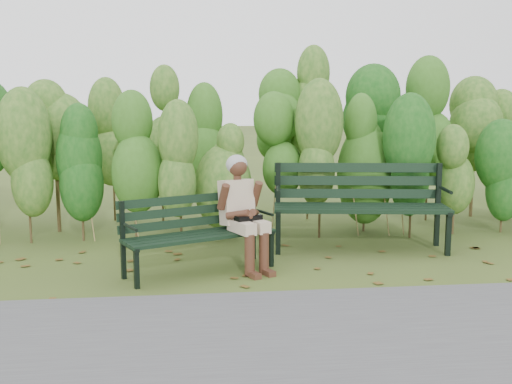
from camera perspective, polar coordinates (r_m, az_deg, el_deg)
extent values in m
plane|color=#3E4B22|center=(6.48, 0.35, -7.03)|extent=(80.00, 80.00, 0.00)
cube|color=#474749|center=(4.42, 3.87, -14.54)|extent=(60.00, 2.50, 0.01)
cylinder|color=#47381E|center=(7.88, -21.16, -1.84)|extent=(0.03, 0.03, 0.80)
ellipsoid|color=#36671E|center=(7.80, -21.41, 2.79)|extent=(0.64, 0.64, 1.44)
cylinder|color=#47381E|center=(7.74, -16.78, -1.80)|extent=(0.03, 0.03, 0.80)
ellipsoid|color=#36671E|center=(7.66, -16.98, 2.92)|extent=(0.64, 0.64, 1.44)
cylinder|color=#47381E|center=(7.66, -12.27, -1.74)|extent=(0.03, 0.03, 0.80)
ellipsoid|color=#36671E|center=(7.57, -12.42, 3.03)|extent=(0.64, 0.64, 1.44)
cylinder|color=#47381E|center=(7.62, -7.69, -1.67)|extent=(0.03, 0.03, 0.80)
ellipsoid|color=#36671E|center=(7.53, -7.79, 3.12)|extent=(0.64, 0.64, 1.44)
cylinder|color=#47381E|center=(7.63, -3.09, -1.60)|extent=(0.03, 0.03, 0.80)
ellipsoid|color=#36671E|center=(7.55, -3.13, 3.20)|extent=(0.64, 0.64, 1.44)
cylinder|color=#47381E|center=(7.69, 1.46, -1.51)|extent=(0.03, 0.03, 0.80)
ellipsoid|color=#36671E|center=(7.61, 1.48, 3.25)|extent=(0.64, 0.64, 1.44)
cylinder|color=#47381E|center=(7.80, 5.92, -1.41)|extent=(0.03, 0.03, 0.80)
ellipsoid|color=#36671E|center=(7.71, 5.99, 3.28)|extent=(0.64, 0.64, 1.44)
cylinder|color=#47381E|center=(7.95, 10.23, -1.31)|extent=(0.03, 0.03, 0.80)
ellipsoid|color=#36671E|center=(7.87, 10.35, 3.29)|extent=(0.64, 0.64, 1.44)
cylinder|color=#47381E|center=(8.15, 14.36, -1.21)|extent=(0.03, 0.03, 0.80)
ellipsoid|color=#36671E|center=(8.07, 14.52, 3.28)|extent=(0.64, 0.64, 1.44)
cylinder|color=#47381E|center=(8.38, 18.27, -1.10)|extent=(0.03, 0.03, 0.80)
ellipsoid|color=#36671E|center=(8.31, 18.47, 3.25)|extent=(0.64, 0.64, 1.44)
cylinder|color=#47381E|center=(8.66, 21.95, -1.00)|extent=(0.03, 0.03, 0.80)
ellipsoid|color=#36671E|center=(8.58, 22.19, 3.22)|extent=(0.64, 0.64, 1.44)
cylinder|color=#47381E|center=(8.80, -19.18, 0.28)|extent=(0.04, 0.04, 1.10)
ellipsoid|color=#134C14|center=(8.73, -19.46, 6.01)|extent=(0.70, 0.70, 1.98)
cylinder|color=#47381E|center=(8.66, -14.22, 0.37)|extent=(0.04, 0.04, 1.10)
ellipsoid|color=#134C14|center=(8.59, -14.44, 6.19)|extent=(0.70, 0.70, 1.98)
cylinder|color=#47381E|center=(8.59, -9.14, 0.45)|extent=(0.04, 0.04, 1.10)
ellipsoid|color=#134C14|center=(8.52, -9.28, 6.33)|extent=(0.70, 0.70, 1.98)
cylinder|color=#47381E|center=(8.59, -4.02, 0.54)|extent=(0.04, 0.04, 1.10)
ellipsoid|color=#134C14|center=(8.51, -4.08, 6.41)|extent=(0.70, 0.70, 1.98)
cylinder|color=#47381E|center=(8.66, 1.06, 0.62)|extent=(0.04, 0.04, 1.10)
ellipsoid|color=#134C14|center=(8.58, 1.08, 6.45)|extent=(0.70, 0.70, 1.98)
cylinder|color=#47381E|center=(8.79, 6.03, 0.69)|extent=(0.04, 0.04, 1.10)
ellipsoid|color=#134C14|center=(8.72, 6.12, 6.44)|extent=(0.70, 0.70, 1.98)
cylinder|color=#47381E|center=(8.99, 10.82, 0.76)|extent=(0.04, 0.04, 1.10)
ellipsoid|color=#134C14|center=(8.91, 10.98, 6.37)|extent=(0.70, 0.70, 1.98)
cylinder|color=#47381E|center=(9.24, 15.37, 0.82)|extent=(0.04, 0.04, 1.10)
ellipsoid|color=#134C14|center=(9.17, 15.59, 6.27)|extent=(0.70, 0.70, 1.98)
cylinder|color=#47381E|center=(9.56, 19.65, 0.87)|extent=(0.04, 0.04, 1.10)
ellipsoid|color=#134C14|center=(9.49, 19.91, 6.14)|extent=(0.70, 0.70, 1.98)
cube|color=brown|center=(6.24, -3.90, -7.64)|extent=(0.11, 0.11, 0.01)
cube|color=brown|center=(7.61, 10.37, -4.80)|extent=(0.11, 0.09, 0.01)
cube|color=brown|center=(6.13, -11.81, -8.10)|extent=(0.09, 0.11, 0.01)
cube|color=brown|center=(7.00, 11.86, -6.00)|extent=(0.10, 0.09, 0.01)
cube|color=brown|center=(6.55, 19.77, -7.34)|extent=(0.10, 0.11, 0.01)
cube|color=brown|center=(7.33, -23.02, -5.86)|extent=(0.11, 0.11, 0.01)
cube|color=brown|center=(6.05, 4.01, -8.17)|extent=(0.11, 0.11, 0.01)
cube|color=brown|center=(5.97, 17.76, -8.77)|extent=(0.09, 0.11, 0.01)
cube|color=brown|center=(7.70, 17.13, -4.88)|extent=(0.11, 0.11, 0.01)
cube|color=brown|center=(6.22, -15.87, -8.00)|extent=(0.10, 0.09, 0.01)
cube|color=brown|center=(6.25, -7.02, -7.64)|extent=(0.11, 0.09, 0.01)
cube|color=brown|center=(7.26, 9.25, -5.43)|extent=(0.11, 0.10, 0.01)
cube|color=brown|center=(5.50, 6.89, -9.91)|extent=(0.11, 0.11, 0.01)
cube|color=brown|center=(6.96, 0.16, -5.92)|extent=(0.11, 0.09, 0.01)
cube|color=brown|center=(7.23, 21.97, -6.00)|extent=(0.09, 0.07, 0.01)
cube|color=brown|center=(5.36, -1.97, -10.36)|extent=(0.11, 0.11, 0.01)
cube|color=brown|center=(6.85, -7.61, -6.22)|extent=(0.11, 0.11, 0.01)
cube|color=brown|center=(6.12, -22.54, -8.61)|extent=(0.10, 0.11, 0.01)
cube|color=brown|center=(6.60, 1.98, -6.72)|extent=(0.10, 0.11, 0.01)
cube|color=brown|center=(7.24, -16.63, -5.71)|extent=(0.11, 0.11, 0.01)
cube|color=brown|center=(7.61, 10.19, -4.80)|extent=(0.11, 0.11, 0.01)
cube|color=brown|center=(7.37, 11.86, -5.28)|extent=(0.11, 0.11, 0.01)
cube|color=brown|center=(6.40, 8.00, -7.28)|extent=(0.11, 0.11, 0.01)
cube|color=brown|center=(5.89, -6.33, -8.66)|extent=(0.10, 0.11, 0.01)
cube|color=brown|center=(6.34, -11.69, -7.53)|extent=(0.10, 0.11, 0.01)
cube|color=brown|center=(7.25, -17.24, -5.71)|extent=(0.11, 0.11, 0.01)
cube|color=brown|center=(6.94, -0.31, -5.96)|extent=(0.09, 0.11, 0.01)
cube|color=brown|center=(7.38, -3.25, -5.10)|extent=(0.11, 0.11, 0.01)
cube|color=brown|center=(5.32, -7.40, -10.56)|extent=(0.11, 0.11, 0.01)
cube|color=brown|center=(5.73, -11.83, -9.26)|extent=(0.08, 0.10, 0.01)
cube|color=brown|center=(7.40, 19.44, -5.52)|extent=(0.10, 0.08, 0.01)
cube|color=black|center=(6.01, -4.65, -4.44)|extent=(1.46, 0.74, 0.03)
cube|color=black|center=(6.10, -5.11, -4.25)|extent=(1.46, 0.74, 0.03)
cube|color=black|center=(6.20, -5.55, -4.05)|extent=(1.46, 0.74, 0.03)
cube|color=black|center=(6.30, -5.98, -3.87)|extent=(1.46, 0.74, 0.03)
cube|color=black|center=(6.35, -6.30, -2.89)|extent=(1.45, 0.70, 0.09)
cube|color=black|center=(6.34, -6.37, -1.79)|extent=(1.45, 0.70, 0.09)
cube|color=black|center=(6.33, -6.44, -0.68)|extent=(1.45, 0.70, 0.09)
cube|color=black|center=(5.76, -11.31, -7.15)|extent=(0.06, 0.06, 0.39)
cube|color=black|center=(6.06, -12.57, -4.51)|extent=(0.06, 0.06, 0.78)
cube|color=black|center=(5.88, -11.94, -5.07)|extent=(0.22, 0.41, 0.03)
cylinder|color=black|center=(5.80, -11.85, -3.31)|extent=(0.16, 0.31, 0.03)
cube|color=black|center=(6.40, 1.45, -5.41)|extent=(0.06, 0.06, 0.39)
cube|color=black|center=(6.67, -0.28, -3.12)|extent=(0.06, 0.06, 0.78)
cube|color=black|center=(6.51, 0.63, -3.57)|extent=(0.22, 0.41, 0.03)
cylinder|color=black|center=(6.43, 0.83, -1.97)|extent=(0.16, 0.31, 0.03)
cube|color=black|center=(6.94, 10.18, -1.82)|extent=(2.03, 0.41, 0.05)
cube|color=black|center=(7.08, 10.01, -1.61)|extent=(2.03, 0.41, 0.05)
cube|color=black|center=(7.22, 9.85, -1.42)|extent=(2.03, 0.41, 0.05)
cube|color=black|center=(7.36, 9.70, -1.23)|extent=(2.03, 0.41, 0.05)
cube|color=black|center=(7.44, 9.62, -0.15)|extent=(2.02, 0.35, 0.12)
cube|color=black|center=(7.43, 9.63, 1.07)|extent=(2.02, 0.35, 0.12)
cube|color=black|center=(7.43, 9.64, 2.30)|extent=(2.02, 0.35, 0.12)
cube|color=black|center=(6.90, 2.12, -3.90)|extent=(0.06, 0.06, 0.51)
cube|color=black|center=(7.33, 2.11, -1.14)|extent=(0.06, 0.06, 1.02)
cube|color=black|center=(7.08, 2.12, -1.68)|extent=(0.14, 0.57, 0.05)
cylinder|color=black|center=(6.98, 2.14, 0.25)|extent=(0.10, 0.42, 0.04)
cube|color=black|center=(7.18, 17.84, -3.81)|extent=(0.06, 0.06, 0.51)
cube|color=black|center=(7.60, 16.93, -1.17)|extent=(0.06, 0.06, 1.02)
cube|color=black|center=(7.35, 17.44, -1.68)|extent=(0.14, 0.57, 0.05)
cylinder|color=black|center=(7.26, 17.65, 0.17)|extent=(0.10, 0.42, 0.04)
cube|color=#B8AB8F|center=(6.13, -1.38, -3.34)|extent=(0.28, 0.41, 0.12)
cube|color=#B8AB8F|center=(6.22, -0.02, -3.18)|extent=(0.28, 0.41, 0.12)
cylinder|color=#49281A|center=(6.06, -0.61, -6.04)|extent=(0.14, 0.14, 0.43)
cylinder|color=#49281A|center=(6.14, 0.76, -5.83)|extent=(0.14, 0.14, 0.43)
cube|color=#49281A|center=(6.04, -0.24, -7.90)|extent=(0.16, 0.21, 0.06)
cube|color=#49281A|center=(6.13, 1.13, -7.67)|extent=(0.16, 0.21, 0.06)
cube|color=#B8AB8F|center=(6.35, -1.85, -0.95)|extent=(0.41, 0.36, 0.49)
cylinder|color=#49281A|center=(6.30, -1.78, 1.31)|extent=(0.08, 0.08, 0.09)
sphere|color=#49281A|center=(6.28, -1.75, 2.41)|extent=(0.20, 0.20, 0.20)
ellipsoid|color=gray|center=(6.29, -1.85, 2.65)|extent=(0.23, 0.22, 0.21)
cylinder|color=#49281A|center=(6.18, -3.12, -0.47)|extent=(0.16, 0.21, 0.29)
cylinder|color=#49281A|center=(6.37, 0.03, -0.18)|extent=(0.16, 0.21, 0.29)
cylinder|color=#49281A|center=(6.15, -1.75, -2.15)|extent=(0.26, 0.18, 0.12)
cylinder|color=#49281A|center=(6.25, -0.17, -1.98)|extent=(0.13, 0.27, 0.12)
sphere|color=#49281A|center=(6.15, -0.69, -2.32)|extent=(0.10, 0.10, 0.10)
cube|color=black|center=(6.17, -0.73, -2.91)|extent=(0.30, 0.22, 0.15)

